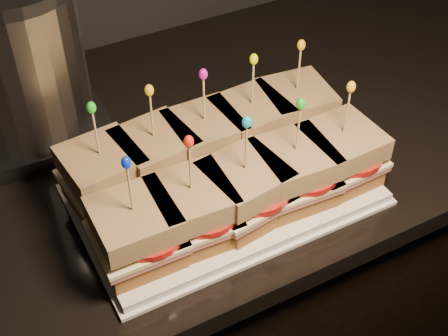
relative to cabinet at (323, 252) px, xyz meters
name	(u,v)px	position (x,y,z in m)	size (l,w,h in m)	color
cabinet	(323,252)	(0.00, 0.00, 0.00)	(2.43, 0.62, 0.89)	black
granite_slab	(350,87)	(0.00, 0.00, 0.46)	(2.47, 0.66, 0.03)	black
platter	(224,192)	(-0.34, -0.15, 0.49)	(0.41, 0.25, 0.02)	white
platter_rim	(224,195)	(-0.34, -0.15, 0.48)	(0.42, 0.26, 0.01)	white
sandwich_0_bread_bot	(106,191)	(-0.50, -0.10, 0.51)	(0.10, 0.10, 0.03)	brown
sandwich_0_ham	(105,182)	(-0.50, -0.10, 0.53)	(0.11, 0.10, 0.01)	#B56055
sandwich_0_cheese	(104,179)	(-0.50, -0.10, 0.54)	(0.11, 0.10, 0.01)	#FEF3AE
sandwich_0_tomato	(113,174)	(-0.49, -0.10, 0.54)	(0.10, 0.10, 0.01)	red
sandwich_0_bread_top	(101,163)	(-0.50, -0.10, 0.56)	(0.10, 0.10, 0.03)	#553012
sandwich_0_pick	(96,136)	(-0.50, -0.10, 0.61)	(0.00, 0.00, 0.09)	tan
sandwich_0_frill	(91,107)	(-0.50, -0.10, 0.66)	(0.01, 0.01, 0.02)	green
sandwich_1_bread_bot	(157,173)	(-0.42, -0.10, 0.51)	(0.10, 0.10, 0.03)	brown
sandwich_1_ham	(156,164)	(-0.42, -0.10, 0.53)	(0.11, 0.10, 0.01)	#B56055
sandwich_1_cheese	(156,161)	(-0.42, -0.10, 0.54)	(0.11, 0.10, 0.01)	#FEF3AE
sandwich_1_tomato	(165,157)	(-0.41, -0.10, 0.54)	(0.10, 0.10, 0.01)	red
sandwich_1_bread_top	(155,145)	(-0.42, -0.10, 0.56)	(0.10, 0.10, 0.03)	#553012
sandwich_1_pick	(152,118)	(-0.42, -0.10, 0.61)	(0.00, 0.00, 0.09)	tan
sandwich_1_frill	(149,90)	(-0.42, -0.10, 0.66)	(0.01, 0.01, 0.02)	yellow
sandwich_2_bread_bot	(205,157)	(-0.34, -0.10, 0.51)	(0.10, 0.10, 0.03)	brown
sandwich_2_ham	(205,148)	(-0.34, -0.10, 0.53)	(0.11, 0.10, 0.01)	#B56055
sandwich_2_cheese	(205,144)	(-0.34, -0.10, 0.54)	(0.11, 0.10, 0.01)	#FEF3AE
sandwich_2_tomato	(214,140)	(-0.33, -0.10, 0.54)	(0.10, 0.10, 0.01)	red
sandwich_2_bread_top	(205,128)	(-0.34, -0.10, 0.56)	(0.10, 0.10, 0.03)	#553012
sandwich_2_pick	(204,102)	(-0.34, -0.10, 0.61)	(0.00, 0.00, 0.09)	tan
sandwich_2_frill	(203,74)	(-0.34, -0.10, 0.66)	(0.01, 0.01, 0.02)	#C01290
sandwich_3_bread_bot	(251,141)	(-0.27, -0.10, 0.51)	(0.10, 0.10, 0.03)	brown
sandwich_3_ham	(251,132)	(-0.27, -0.10, 0.53)	(0.11, 0.10, 0.01)	#B56055
sandwich_3_cheese	(251,128)	(-0.27, -0.10, 0.54)	(0.11, 0.10, 0.01)	#FEF3AE
sandwich_3_tomato	(260,124)	(-0.25, -0.10, 0.54)	(0.10, 0.10, 0.01)	red
sandwich_3_bread_top	(252,113)	(-0.27, -0.10, 0.56)	(0.10, 0.10, 0.03)	#553012
sandwich_3_pick	(253,86)	(-0.27, -0.10, 0.61)	(0.00, 0.00, 0.09)	tan
sandwich_3_frill	(254,59)	(-0.27, -0.10, 0.66)	(0.01, 0.01, 0.02)	#D7E702
sandwich_4_bread_bot	(294,126)	(-0.19, -0.10, 0.51)	(0.10, 0.10, 0.03)	brown
sandwich_4_ham	(294,117)	(-0.19, -0.10, 0.53)	(0.11, 0.10, 0.01)	#B56055
sandwich_4_cheese	(295,113)	(-0.19, -0.10, 0.54)	(0.11, 0.10, 0.01)	#FEF3AE
sandwich_4_tomato	(304,109)	(-0.18, -0.10, 0.54)	(0.10, 0.10, 0.01)	red
sandwich_4_bread_top	(296,98)	(-0.19, -0.10, 0.56)	(0.10, 0.10, 0.03)	#553012
sandwich_4_pick	(299,72)	(-0.19, -0.10, 0.61)	(0.00, 0.00, 0.09)	tan
sandwich_4_frill	(301,45)	(-0.19, -0.10, 0.66)	(0.01, 0.01, 0.02)	orange
sandwich_5_bread_bot	(138,248)	(-0.50, -0.21, 0.51)	(0.10, 0.10, 0.03)	brown
sandwich_5_ham	(137,239)	(-0.50, -0.21, 0.53)	(0.11, 0.10, 0.01)	#B56055
sandwich_5_cheese	(136,235)	(-0.50, -0.21, 0.54)	(0.11, 0.10, 0.01)	#FEF3AE
sandwich_5_tomato	(147,231)	(-0.49, -0.22, 0.54)	(0.10, 0.10, 0.01)	red
sandwich_5_bread_top	(134,219)	(-0.50, -0.21, 0.56)	(0.10, 0.10, 0.03)	#553012
sandwich_5_pick	(130,191)	(-0.50, -0.21, 0.61)	(0.00, 0.00, 0.09)	tan
sandwich_5_frill	(126,163)	(-0.50, -0.21, 0.66)	(0.01, 0.01, 0.02)	#0A25D1
sandwich_6_bread_bot	(193,226)	(-0.42, -0.21, 0.51)	(0.10, 0.10, 0.03)	brown
sandwich_6_ham	(193,217)	(-0.42, -0.21, 0.53)	(0.11, 0.10, 0.01)	#B56055
sandwich_6_cheese	(192,213)	(-0.42, -0.21, 0.54)	(0.11, 0.10, 0.01)	#FEF3AE
sandwich_6_tomato	(203,209)	(-0.41, -0.22, 0.54)	(0.10, 0.10, 0.01)	red
sandwich_6_bread_top	(192,198)	(-0.42, -0.21, 0.56)	(0.10, 0.10, 0.03)	#553012
sandwich_6_pick	(190,170)	(-0.42, -0.21, 0.61)	(0.00, 0.00, 0.09)	tan
sandwich_6_frill	(189,142)	(-0.42, -0.21, 0.66)	(0.01, 0.01, 0.02)	red
sandwich_7_bread_bot	(244,206)	(-0.34, -0.21, 0.51)	(0.10, 0.10, 0.03)	brown
sandwich_7_ham	(245,197)	(-0.34, -0.21, 0.53)	(0.11, 0.10, 0.01)	#B56055
sandwich_7_cheese	(245,193)	(-0.34, -0.21, 0.54)	(0.11, 0.10, 0.01)	#FEF3AE
sandwich_7_tomato	(255,189)	(-0.33, -0.22, 0.54)	(0.10, 0.10, 0.01)	red
sandwich_7_bread_top	(245,178)	(-0.34, -0.21, 0.56)	(0.10, 0.10, 0.03)	#553012
sandwich_7_pick	(246,150)	(-0.34, -0.21, 0.61)	(0.00, 0.00, 0.09)	tan
sandwich_7_frill	(247,122)	(-0.34, -0.21, 0.66)	(0.01, 0.01, 0.02)	#0CA8CB
sandwich_8_bread_bot	(292,187)	(-0.27, -0.21, 0.51)	(0.10, 0.10, 0.03)	brown
sandwich_8_ham	(293,178)	(-0.27, -0.21, 0.53)	(0.11, 0.10, 0.01)	#B56055
sandwich_8_cheese	(294,175)	(-0.27, -0.21, 0.54)	(0.11, 0.10, 0.01)	#FEF3AE
sandwich_8_tomato	(304,170)	(-0.25, -0.22, 0.54)	(0.10, 0.10, 0.01)	red
sandwich_8_bread_top	(295,159)	(-0.27, -0.21, 0.56)	(0.10, 0.10, 0.03)	#553012
sandwich_8_pick	(298,132)	(-0.27, -0.21, 0.61)	(0.00, 0.00, 0.09)	tan
sandwich_8_frill	(301,104)	(-0.27, -0.21, 0.66)	(0.01, 0.01, 0.02)	green
sandwich_9_bread_bot	(337,170)	(-0.19, -0.21, 0.51)	(0.10, 0.10, 0.03)	brown
sandwich_9_ham	(339,161)	(-0.19, -0.21, 0.53)	(0.11, 0.10, 0.01)	#B56055
sandwich_9_cheese	(340,157)	(-0.19, -0.21, 0.54)	(0.11, 0.10, 0.01)	#FEF3AE
sandwich_9_tomato	(350,153)	(-0.18, -0.22, 0.54)	(0.10, 0.10, 0.01)	red
sandwich_9_bread_top	(342,142)	(-0.19, -0.21, 0.56)	(0.10, 0.10, 0.03)	#553012
sandwich_9_pick	(347,115)	(-0.19, -0.21, 0.61)	(0.00, 0.00, 0.09)	tan
sandwich_9_frill	(351,87)	(-0.19, -0.21, 0.66)	(0.01, 0.01, 0.02)	gold
appliance_base	(42,131)	(-0.54, 0.10, 0.49)	(0.21, 0.17, 0.03)	#262628
appliance_body	(25,63)	(-0.54, 0.10, 0.62)	(0.17, 0.17, 0.23)	silver
appliance	(25,66)	(-0.54, 0.10, 0.62)	(0.21, 0.17, 0.27)	silver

